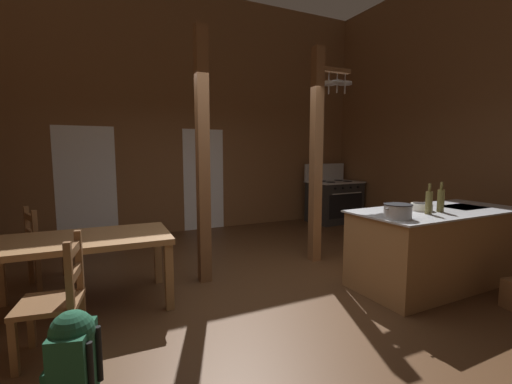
% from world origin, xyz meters
% --- Properties ---
extents(ground_plane, '(8.69, 7.78, 0.10)m').
position_xyz_m(ground_plane, '(0.00, 0.00, -0.05)').
color(ground_plane, '#4C301C').
extents(wall_back, '(8.69, 0.14, 4.69)m').
position_xyz_m(wall_back, '(0.00, 3.56, 2.35)').
color(wall_back, brown).
rests_on(wall_back, ground_plane).
extents(wall_right, '(0.14, 7.78, 4.69)m').
position_xyz_m(wall_right, '(4.01, 0.00, 2.35)').
color(wall_right, brown).
rests_on(wall_right, ground_plane).
extents(glazed_door_back_left, '(1.00, 0.01, 2.05)m').
position_xyz_m(glazed_door_back_left, '(-1.78, 3.48, 1.02)').
color(glazed_door_back_left, white).
rests_on(glazed_door_back_left, ground_plane).
extents(glazed_panel_back_right, '(0.84, 0.01, 2.05)m').
position_xyz_m(glazed_panel_back_right, '(0.39, 3.48, 1.02)').
color(glazed_panel_back_right, white).
rests_on(glazed_panel_back_right, ground_plane).
extents(kitchen_island, '(2.18, 1.00, 0.91)m').
position_xyz_m(kitchen_island, '(2.05, -0.60, 0.45)').
color(kitchen_island, '#9E7044').
rests_on(kitchen_island, ground_plane).
extents(stove_range, '(1.18, 0.87, 1.32)m').
position_xyz_m(stove_range, '(3.29, 2.90, 0.48)').
color(stove_range, '#282828').
rests_on(stove_range, ground_plane).
extents(support_post_with_pot_rack, '(0.65, 0.23, 3.04)m').
position_xyz_m(support_post_with_pot_rack, '(1.28, 0.77, 1.65)').
color(support_post_with_pot_rack, brown).
rests_on(support_post_with_pot_rack, ground_plane).
extents(support_post_center, '(0.14, 0.14, 3.04)m').
position_xyz_m(support_post_center, '(-0.46, 0.68, 1.52)').
color(support_post_center, brown).
rests_on(support_post_center, ground_plane).
extents(dining_table, '(1.72, 0.94, 0.74)m').
position_xyz_m(dining_table, '(-1.79, 0.50, 0.65)').
color(dining_table, '#9E7044').
rests_on(dining_table, ground_plane).
extents(ladderback_chair_near_window, '(0.56, 0.56, 0.95)m').
position_xyz_m(ladderback_chair_near_window, '(-2.21, 1.38, 0.45)').
color(ladderback_chair_near_window, brown).
rests_on(ladderback_chair_near_window, ground_plane).
extents(ladderback_chair_by_post, '(0.50, 0.50, 0.95)m').
position_xyz_m(ladderback_chair_by_post, '(-1.96, -0.34, 0.45)').
color(ladderback_chair_by_post, brown).
rests_on(ladderback_chair_by_post, ground_plane).
extents(backpack, '(0.35, 0.37, 0.60)m').
position_xyz_m(backpack, '(-1.83, -0.94, 0.31)').
color(backpack, '#1E5138').
rests_on(backpack, ground_plane).
extents(stockpot_on_counter, '(0.35, 0.29, 0.15)m').
position_xyz_m(stockpot_on_counter, '(1.15, -0.80, 0.99)').
color(stockpot_on_counter, '#B7BABF').
rests_on(stockpot_on_counter, kitchen_island).
extents(mixing_bowl_on_counter, '(0.24, 0.24, 0.09)m').
position_xyz_m(mixing_bowl_on_counter, '(1.81, -0.56, 0.95)').
color(mixing_bowl_on_counter, silver).
rests_on(mixing_bowl_on_counter, kitchen_island).
extents(bottle_tall_on_counter, '(0.07, 0.07, 0.34)m').
position_xyz_m(bottle_tall_on_counter, '(1.68, -0.75, 1.04)').
color(bottle_tall_on_counter, brown).
rests_on(bottle_tall_on_counter, kitchen_island).
extents(bottle_short_on_counter, '(0.08, 0.08, 0.34)m').
position_xyz_m(bottle_short_on_counter, '(1.92, -0.72, 1.05)').
color(bottle_short_on_counter, brown).
rests_on(bottle_short_on_counter, kitchen_island).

